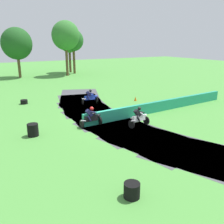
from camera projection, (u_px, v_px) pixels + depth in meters
name	position (u px, v px, depth m)	size (l,w,h in m)	color
ground_plane	(108.00, 122.00, 17.85)	(120.00, 120.00, 0.00)	#4C933D
track_asphalt	(117.00, 120.00, 18.30)	(8.65, 27.04, 0.01)	#47474C
safety_barrier	(162.00, 106.00, 20.63)	(0.30, 15.20, 0.90)	#239375
motorcycle_lead_blue	(90.00, 97.00, 22.94)	(1.71, 0.99, 1.43)	black
motorcycle_chase_black	(92.00, 117.00, 16.80)	(1.68, 0.68, 1.42)	black
motorcycle_trailing_white	(139.00, 117.00, 16.81)	(1.68, 0.84, 1.43)	black
tire_stack_near	(24.00, 102.00, 22.94)	(0.66, 0.66, 0.40)	black
tire_stack_mid_a	(33.00, 130.00, 15.10)	(0.69, 0.69, 0.80)	black
tire_stack_mid_b	(132.00, 190.00, 9.14)	(0.64, 0.64, 0.60)	black
traffic_cone	(135.00, 99.00, 24.14)	(0.28, 0.28, 0.44)	orange
tree_far_left	(17.00, 44.00, 38.42)	(4.85, 4.85, 8.00)	brown
tree_far_right	(73.00, 41.00, 43.17)	(3.69, 3.69, 7.92)	brown
tree_mid_rise	(66.00, 36.00, 40.17)	(4.65, 4.65, 9.18)	brown
tree_behind_barrier	(69.00, 43.00, 45.09)	(3.66, 3.66, 7.56)	brown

